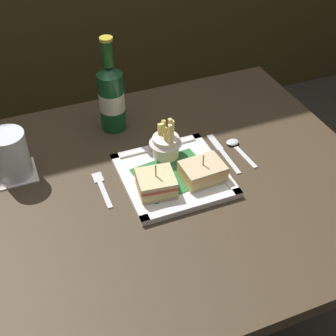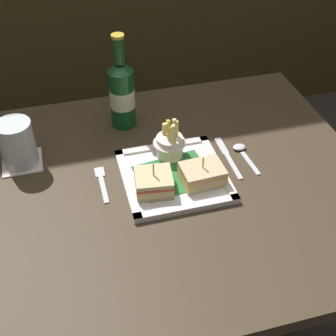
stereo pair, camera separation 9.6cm
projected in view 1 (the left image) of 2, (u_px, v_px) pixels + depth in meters
The scene contains 12 objects.
ground_plane at pixel (164, 336), 1.59m from camera, with size 6.00×6.00×0.00m, color #3C342C.
dining_table at pixel (163, 224), 1.21m from camera, with size 1.04×0.85×0.73m.
square_plate at pixel (173, 176), 1.13m from camera, with size 0.25×0.25×0.02m.
sandwich_half_left at pixel (156, 184), 1.06m from camera, with size 0.10×0.09×0.08m.
sandwich_half_right at pixel (202, 172), 1.10m from camera, with size 0.10×0.08×0.07m.
fries_cup at pixel (166, 142), 1.15m from camera, with size 0.08×0.08×0.11m.
beer_bottle at pixel (111, 96), 1.23m from camera, with size 0.07×0.07×0.27m.
drink_coaster at pixel (16, 174), 1.14m from camera, with size 0.10×0.10×0.00m, color silver.
water_glass at pixel (11, 157), 1.10m from camera, with size 0.09×0.09×0.12m.
fork at pixel (102, 187), 1.10m from camera, with size 0.02×0.13×0.00m.
knife at pixel (222, 152), 1.21m from camera, with size 0.02×0.17×0.00m.
spoon at pixel (236, 146), 1.22m from camera, with size 0.03×0.13×0.01m.
Camera 1 is at (-0.29, -0.77, 1.48)m, focal length 48.70 mm.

